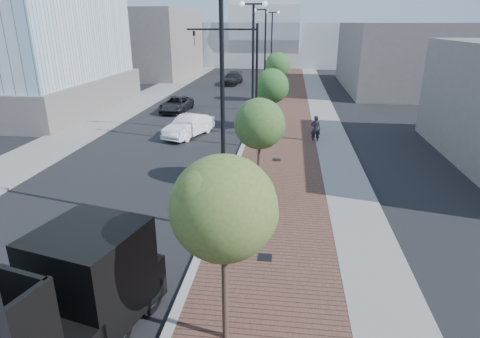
# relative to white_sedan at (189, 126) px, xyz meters

# --- Properties ---
(sidewalk) EXTENTS (7.00, 140.00, 0.12)m
(sidewalk) POSITION_rel_white_sedan_xyz_m (7.86, 15.92, -0.73)
(sidewalk) COLOR #4C2D23
(sidewalk) RESTS_ON ground
(concrete_strip) EXTENTS (2.40, 140.00, 0.13)m
(concrete_strip) POSITION_rel_white_sedan_xyz_m (10.56, 15.92, -0.72)
(concrete_strip) COLOR slate
(concrete_strip) RESTS_ON ground
(curb) EXTENTS (0.30, 140.00, 0.14)m
(curb) POSITION_rel_white_sedan_xyz_m (4.36, 15.92, -0.72)
(curb) COLOR gray
(curb) RESTS_ON ground
(west_sidewalk) EXTENTS (4.00, 140.00, 0.12)m
(west_sidewalk) POSITION_rel_white_sedan_xyz_m (-8.64, 15.92, -0.73)
(west_sidewalk) COLOR slate
(west_sidewalk) RESTS_ON ground
(white_sedan) EXTENTS (3.21, 5.07, 1.58)m
(white_sedan) POSITION_rel_white_sedan_xyz_m (0.00, 0.00, 0.00)
(white_sedan) COLOR white
(white_sedan) RESTS_ON ground
(dark_car_mid) EXTENTS (2.54, 5.12, 1.40)m
(dark_car_mid) POSITION_rel_white_sedan_xyz_m (-3.33, 8.54, -0.09)
(dark_car_mid) COLOR black
(dark_car_mid) RESTS_ON ground
(dark_car_far) EXTENTS (2.80, 5.49, 1.53)m
(dark_car_far) POSITION_rel_white_sedan_xyz_m (-0.60, 26.92, -0.03)
(dark_car_far) COLOR black
(dark_car_far) RESTS_ON ground
(pedestrian) EXTENTS (0.80, 0.62, 1.94)m
(pedestrian) POSITION_rel_white_sedan_xyz_m (9.30, -0.45, 0.18)
(pedestrian) COLOR black
(pedestrian) RESTS_ON ground
(streetlight_1) EXTENTS (1.44, 0.56, 9.21)m
(streetlight_1) POSITION_rel_white_sedan_xyz_m (4.85, -14.08, 3.55)
(streetlight_1) COLOR black
(streetlight_1) RESTS_ON ground
(streetlight_2) EXTENTS (1.72, 0.56, 9.28)m
(streetlight_2) POSITION_rel_white_sedan_xyz_m (4.96, -2.08, 4.03)
(streetlight_2) COLOR black
(streetlight_2) RESTS_ON ground
(streetlight_3) EXTENTS (1.44, 0.56, 9.21)m
(streetlight_3) POSITION_rel_white_sedan_xyz_m (4.85, 9.92, 3.55)
(streetlight_3) COLOR black
(streetlight_3) RESTS_ON ground
(streetlight_4) EXTENTS (1.72, 0.56, 9.28)m
(streetlight_4) POSITION_rel_white_sedan_xyz_m (4.96, 21.92, 4.03)
(streetlight_4) COLOR black
(streetlight_4) RESTS_ON ground
(traffic_mast) EXTENTS (5.09, 0.20, 8.00)m
(traffic_mast) POSITION_rel_white_sedan_xyz_m (4.06, 0.92, 4.19)
(traffic_mast) COLOR black
(traffic_mast) RESTS_ON ground
(tree_0) EXTENTS (2.61, 2.60, 5.23)m
(tree_0) POSITION_rel_white_sedan_xyz_m (6.01, -20.06, 3.13)
(tree_0) COLOR #382619
(tree_0) RESTS_ON ground
(tree_1) EXTENTS (2.57, 2.56, 4.61)m
(tree_1) POSITION_rel_white_sedan_xyz_m (6.01, -9.06, 2.53)
(tree_1) COLOR #382619
(tree_1) RESTS_ON ground
(tree_2) EXTENTS (2.67, 2.67, 4.76)m
(tree_2) POSITION_rel_white_sedan_xyz_m (6.01, 2.94, 2.62)
(tree_2) COLOR #382619
(tree_2) RESTS_ON ground
(tree_3) EXTENTS (2.58, 2.57, 5.15)m
(tree_3) POSITION_rel_white_sedan_xyz_m (6.01, 14.94, 3.06)
(tree_3) COLOR #382619
(tree_3) RESTS_ON ground
(tower_podium) EXTENTS (19.00, 19.00, 3.00)m
(tower_podium) POSITION_rel_white_sedan_xyz_m (-19.64, 7.92, 0.71)
(tower_podium) COLOR #67615D
(tower_podium) RESTS_ON ground
(convention_center) EXTENTS (50.00, 30.00, 50.00)m
(convention_center) POSITION_rel_white_sedan_xyz_m (2.36, 60.92, 5.22)
(convention_center) COLOR #AEB5B9
(convention_center) RESTS_ON ground
(commercial_block_nw) EXTENTS (14.00, 20.00, 10.00)m
(commercial_block_nw) POSITION_rel_white_sedan_xyz_m (-15.64, 35.92, 4.21)
(commercial_block_nw) COLOR slate
(commercial_block_nw) RESTS_ON ground
(commercial_block_ne) EXTENTS (12.00, 22.00, 8.00)m
(commercial_block_ne) POSITION_rel_white_sedan_xyz_m (20.36, 25.92, 3.21)
(commercial_block_ne) COLOR #5F5956
(commercial_block_ne) RESTS_ON ground
(utility_cover_1) EXTENTS (0.50, 0.50, 0.02)m
(utility_cover_1) POSITION_rel_white_sedan_xyz_m (6.76, -16.08, -0.66)
(utility_cover_1) COLOR black
(utility_cover_1) RESTS_ON sidewalk
(utility_cover_2) EXTENTS (0.50, 0.50, 0.02)m
(utility_cover_2) POSITION_rel_white_sedan_xyz_m (6.76, -5.08, -0.66)
(utility_cover_2) COLOR black
(utility_cover_2) RESTS_ON sidewalk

